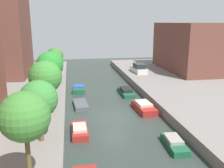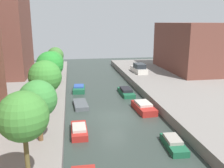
# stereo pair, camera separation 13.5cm
# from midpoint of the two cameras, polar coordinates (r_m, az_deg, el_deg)

# --- Properties ---
(ground_plane) EXTENTS (84.00, 84.00, 0.00)m
(ground_plane) POSITION_cam_midpoint_polar(r_m,az_deg,el_deg) (25.89, 0.33, -7.65)
(ground_plane) COLOR #2D3833
(low_block_right) EXTENTS (10.00, 15.81, 8.45)m
(low_block_right) POSITION_cam_midpoint_polar(r_m,az_deg,el_deg) (47.45, 18.37, 8.16)
(low_block_right) COLOR brown
(low_block_right) RESTS_ON quay_right
(street_tree_0) EXTENTS (2.58, 2.58, 5.36)m
(street_tree_0) POSITION_cam_midpoint_polar(r_m,az_deg,el_deg) (13.12, -19.80, -7.19)
(street_tree_0) COLOR brown
(street_tree_0) RESTS_ON quay_left
(street_tree_1) EXTENTS (2.78, 2.78, 4.63)m
(street_tree_1) POSITION_cam_midpoint_polar(r_m,az_deg,el_deg) (18.53, -16.80, -3.45)
(street_tree_1) COLOR brown
(street_tree_1) RESTS_ON quay_left
(street_tree_2) EXTENTS (3.12, 3.12, 5.17)m
(street_tree_2) POSITION_cam_midpoint_polar(r_m,az_deg,el_deg) (24.05, -15.30, 1.60)
(street_tree_2) COLOR brown
(street_tree_2) RESTS_ON quay_left
(street_tree_3) EXTENTS (3.16, 3.16, 5.31)m
(street_tree_3) POSITION_cam_midpoint_polar(r_m,az_deg,el_deg) (29.86, -14.31, 4.29)
(street_tree_3) COLOR brown
(street_tree_3) RESTS_ON quay_left
(street_tree_4) EXTENTS (2.93, 2.93, 4.71)m
(street_tree_4) POSITION_cam_midpoint_polar(r_m,az_deg,el_deg) (35.44, -13.62, 5.05)
(street_tree_4) COLOR brown
(street_tree_4) RESTS_ON quay_left
(street_tree_5) EXTENTS (2.67, 2.67, 4.61)m
(street_tree_5) POSITION_cam_midpoint_polar(r_m,az_deg,el_deg) (41.80, -13.10, 6.43)
(street_tree_5) COLOR brown
(street_tree_5) RESTS_ON quay_left
(parked_car) EXTENTS (1.98, 4.77, 1.60)m
(parked_car) POSITION_cam_midpoint_polar(r_m,az_deg,el_deg) (43.43, 6.11, 3.55)
(parked_car) COLOR beige
(parked_car) RESTS_ON quay_right
(moored_boat_left_2) EXTENTS (1.38, 3.45, 0.78)m
(moored_boat_left_2) POSITION_cam_midpoint_polar(r_m,az_deg,el_deg) (22.32, -7.66, -10.55)
(moored_boat_left_2) COLOR maroon
(moored_boat_left_2) RESTS_ON ground_plane
(moored_boat_left_3) EXTENTS (1.74, 3.67, 0.46)m
(moored_boat_left_3) POSITION_cam_midpoint_polar(r_m,az_deg,el_deg) (29.17, -7.40, -4.73)
(moored_boat_left_3) COLOR #4C5156
(moored_boat_left_3) RESTS_ON ground_plane
(moored_boat_left_4) EXTENTS (1.82, 3.28, 0.84)m
(moored_boat_left_4) POSITION_cam_midpoint_polar(r_m,az_deg,el_deg) (35.32, -7.77, -1.13)
(moored_boat_left_4) COLOR #195638
(moored_boat_left_4) RESTS_ON ground_plane
(moored_boat_right_2) EXTENTS (1.47, 3.38, 0.76)m
(moored_boat_right_2) POSITION_cam_midpoint_polar(r_m,az_deg,el_deg) (20.58, 13.99, -13.16)
(moored_boat_right_2) COLOR #195638
(moored_boat_right_2) RESTS_ON ground_plane
(moored_boat_right_3) EXTENTS (1.94, 4.14, 0.95)m
(moored_boat_right_3) POSITION_cam_midpoint_polar(r_m,az_deg,el_deg) (27.69, 7.24, -5.35)
(moored_boat_right_3) COLOR maroon
(moored_boat_right_3) RESTS_ON ground_plane
(moored_boat_right_4) EXTENTS (1.62, 4.37, 0.87)m
(moored_boat_right_4) POSITION_cam_midpoint_polar(r_m,az_deg,el_deg) (33.65, 3.13, -1.80)
(moored_boat_right_4) COLOR #195638
(moored_boat_right_4) RESTS_ON ground_plane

